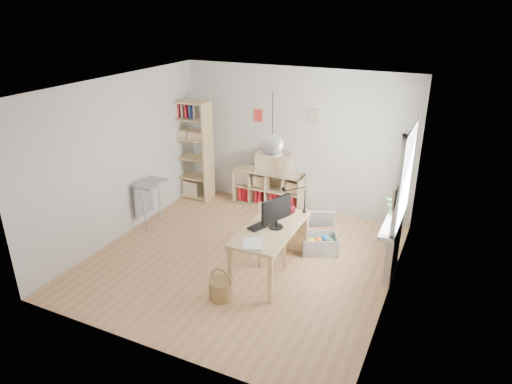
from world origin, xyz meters
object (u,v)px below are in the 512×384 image
at_px(cube_shelf, 268,191).
at_px(monitor, 276,211).
at_px(drawer_chest, 274,163).
at_px(tall_bookshelf, 191,146).
at_px(chair, 272,229).
at_px(storage_chest, 319,239).
at_px(desk, 271,233).

height_order(cube_shelf, monitor, monitor).
bearing_deg(drawer_chest, cube_shelf, 156.49).
relative_size(cube_shelf, tall_bookshelf, 0.70).
height_order(chair, storage_chest, chair).
relative_size(tall_bookshelf, storage_chest, 2.46).
bearing_deg(tall_bookshelf, drawer_chest, 8.01).
height_order(storage_chest, drawer_chest, drawer_chest).
xyz_separation_m(chair, drawer_chest, (-0.76, 1.84, 0.40)).
xyz_separation_m(monitor, drawer_chest, (-0.95, 2.17, -0.09)).
relative_size(chair, storage_chest, 1.12).
distance_m(desk, cube_shelf, 2.48).
height_order(desk, storage_chest, desk).
xyz_separation_m(cube_shelf, storage_chest, (1.48, -1.30, -0.10)).
relative_size(storage_chest, drawer_chest, 1.18).
height_order(desk, monitor, monitor).
distance_m(tall_bookshelf, storage_chest, 3.34).
bearing_deg(cube_shelf, drawer_chest, -16.23).
bearing_deg(storage_chest, desk, -141.22).
distance_m(desk, chair, 0.39).
bearing_deg(storage_chest, tall_bookshelf, 136.72).
bearing_deg(monitor, desk, -136.12).
distance_m(tall_bookshelf, monitor, 3.28).
height_order(tall_bookshelf, drawer_chest, tall_bookshelf).
xyz_separation_m(desk, monitor, (0.07, 0.02, 0.35)).
relative_size(cube_shelf, chair, 1.53).
distance_m(chair, drawer_chest, 2.03).
bearing_deg(desk, tall_bookshelf, 142.99).
bearing_deg(drawer_chest, tall_bookshelf, -179.27).
distance_m(tall_bookshelf, chair, 2.99).
height_order(tall_bookshelf, monitor, tall_bookshelf).
relative_size(storage_chest, monitor, 1.62).
relative_size(cube_shelf, storage_chest, 1.72).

